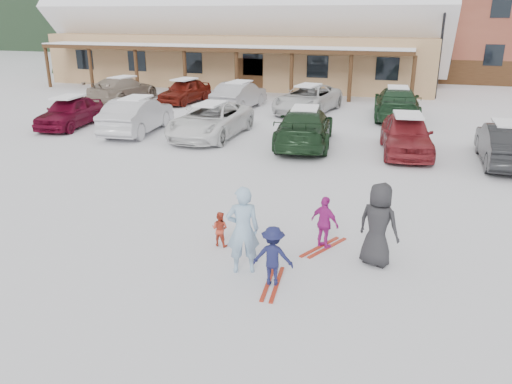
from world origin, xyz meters
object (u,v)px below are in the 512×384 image
(parked_car_4, at_px, (406,134))
(parked_car_7, at_px, (123,89))
(child_navy, at_px, (273,256))
(parked_car_1, at_px, (137,115))
(toddler_red, at_px, (220,229))
(child_magenta, at_px, (325,223))
(parked_car_8, at_px, (185,91))
(day_lodge, at_px, (245,29))
(parked_car_11, at_px, (397,103))
(parked_car_9, at_px, (239,95))
(parked_car_5, at_px, (506,144))
(bystander_dark, at_px, (378,225))
(parked_car_0, at_px, (70,112))
(adult_skier, at_px, (243,230))
(parked_car_2, at_px, (211,120))
(parked_car_3, at_px, (305,127))
(lamp_post, at_px, (441,45))
(parked_car_10, at_px, (308,99))

(parked_car_4, bearing_deg, parked_car_7, 149.59)
(child_navy, bearing_deg, parked_car_1, -55.23)
(toddler_red, distance_m, child_magenta, 2.39)
(child_magenta, distance_m, parked_car_1, 13.61)
(toddler_red, relative_size, parked_car_8, 0.20)
(day_lodge, height_order, parked_car_11, day_lodge)
(toddler_red, bearing_deg, parked_car_9, -66.42)
(parked_car_5, bearing_deg, bystander_dark, 66.80)
(parked_car_8, bearing_deg, parked_car_0, -99.13)
(toddler_red, xyz_separation_m, child_magenta, (2.31, 0.57, 0.21))
(adult_skier, xyz_separation_m, child_magenta, (1.41, 1.57, -0.31))
(parked_car_2, height_order, parked_car_8, parked_car_2)
(adult_skier, xyz_separation_m, parked_car_0, (-12.26, 10.83, -0.22))
(adult_skier, relative_size, parked_car_3, 0.36)
(lamp_post, bearing_deg, parked_car_4, -95.73)
(adult_skier, relative_size, parked_car_4, 0.42)
(parked_car_9, bearing_deg, bystander_dark, 122.45)
(parked_car_0, distance_m, parked_car_4, 15.19)
(day_lodge, relative_size, child_navy, 23.58)
(toddler_red, xyz_separation_m, parked_car_3, (-0.11, 9.67, 0.35))
(parked_car_5, height_order, parked_car_11, parked_car_11)
(bystander_dark, xyz_separation_m, parked_car_2, (-7.79, 9.80, -0.19))
(lamp_post, bearing_deg, day_lodge, 162.94)
(day_lodge, distance_m, parked_car_4, 22.54)
(parked_car_5, bearing_deg, parked_car_0, -2.83)
(parked_car_0, bearing_deg, parked_car_11, 18.22)
(lamp_post, distance_m, parked_car_10, 10.02)
(parked_car_3, bearing_deg, parked_car_4, 172.30)
(child_navy, distance_m, parked_car_8, 21.78)
(parked_car_0, distance_m, parked_car_3, 11.25)
(parked_car_8, bearing_deg, child_navy, -53.40)
(parked_car_5, bearing_deg, parked_car_10, -41.85)
(adult_skier, height_order, bystander_dark, adult_skier)
(bystander_dark, height_order, parked_car_10, bystander_dark)
(parked_car_3, bearing_deg, parked_car_8, -48.37)
(lamp_post, xyz_separation_m, parked_car_7, (-18.06, -6.88, -2.53))
(day_lodge, relative_size, parked_car_10, 5.53)
(parked_car_4, bearing_deg, child_magenta, -106.44)
(adult_skier, distance_m, parked_car_7, 22.51)
(parked_car_4, bearing_deg, parked_car_9, 135.39)
(parked_car_2, bearing_deg, day_lodge, 105.63)
(lamp_post, height_order, parked_car_2, lamp_post)
(parked_car_3, distance_m, parked_car_8, 11.99)
(parked_car_0, xyz_separation_m, parked_car_9, (6.04, 6.86, 0.04))
(day_lodge, distance_m, toddler_red, 29.58)
(parked_car_4, bearing_deg, parked_car_11, 88.49)
(parked_car_3, xyz_separation_m, parked_car_8, (-8.99, 7.94, -0.06))
(bystander_dark, relative_size, parked_car_9, 0.40)
(parked_car_2, relative_size, parked_car_9, 1.14)
(adult_skier, xyz_separation_m, toddler_red, (-0.90, 1.00, -0.52))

